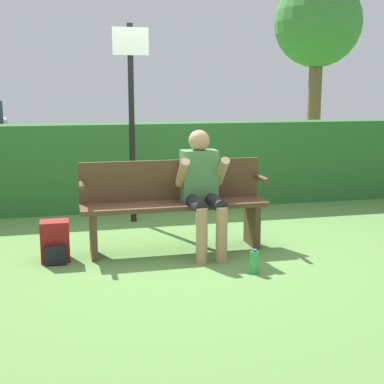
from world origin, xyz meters
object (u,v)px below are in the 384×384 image
Objects in this scene: park_bench at (174,202)px; backpack at (55,242)px; tree at (318,25)px; signpost at (132,108)px; person_seated at (202,185)px; water_bottle at (254,262)px.

park_bench reaches higher than backpack.
tree is (4.42, 5.85, 2.51)m from park_bench.
tree is at bearing 44.40° from signpost.
signpost reaches higher than person_seated.
person_seated is (0.26, -0.15, 0.19)m from park_bench.
tree is (4.17, 6.00, 2.33)m from person_seated.
person_seated is 1.53m from backpack.
park_bench is at bearing 149.88° from person_seated.
water_bottle is 0.09× the size of signpost.
signpost is (-0.25, 1.28, 0.91)m from park_bench.
tree is at bearing 55.23° from person_seated.
park_bench is 1.24m from backpack.
water_bottle is 2.66m from signpost.
person_seated reaches higher than park_bench.
backpack is 1.77× the size of water_bottle.
signpost is at bearing 109.65° from person_seated.
person_seated is at bearing 110.66° from water_bottle.
signpost is at bearing 110.00° from water_bottle.
park_bench is 0.47× the size of tree.
tree is (5.61, 5.98, 2.83)m from backpack.
water_bottle is at bearing -24.28° from backpack.
water_bottle is (0.54, -0.91, -0.39)m from park_bench.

